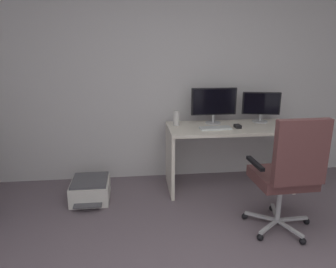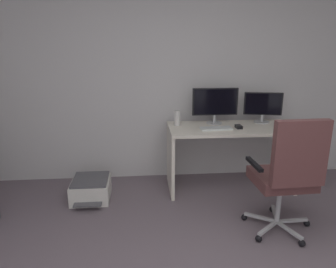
% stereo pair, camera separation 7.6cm
% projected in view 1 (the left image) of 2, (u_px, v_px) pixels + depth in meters
% --- Properties ---
extents(wall_back, '(5.52, 0.10, 2.65)m').
position_uv_depth(wall_back, '(170.00, 71.00, 3.83)').
color(wall_back, silver).
rests_on(wall_back, ground).
extents(desk, '(1.42, 0.61, 0.74)m').
position_uv_depth(desk, '(230.00, 143.00, 3.67)').
color(desk, silver).
rests_on(desk, ground).
extents(monitor_main, '(0.53, 0.18, 0.41)m').
position_uv_depth(monitor_main, '(214.00, 103.00, 3.68)').
color(monitor_main, '#B2B5B7').
rests_on(monitor_main, desk).
extents(monitor_secondary, '(0.43, 0.18, 0.36)m').
position_uv_depth(monitor_secondary, '(261.00, 105.00, 3.76)').
color(monitor_secondary, '#B2B5B7').
rests_on(monitor_secondary, desk).
extents(keyboard, '(0.35, 0.15, 0.02)m').
position_uv_depth(keyboard, '(215.00, 128.00, 3.50)').
color(keyboard, silver).
rests_on(keyboard, desk).
extents(computer_mouse, '(0.07, 0.10, 0.03)m').
position_uv_depth(computer_mouse, '(238.00, 126.00, 3.55)').
color(computer_mouse, black).
rests_on(computer_mouse, desk).
extents(desktop_speaker, '(0.07, 0.07, 0.17)m').
position_uv_depth(desktop_speaker, '(176.00, 118.00, 3.64)').
color(desktop_speaker, silver).
rests_on(desktop_speaker, desk).
extents(office_chair, '(0.62, 0.63, 1.09)m').
position_uv_depth(office_chair, '(289.00, 171.00, 2.72)').
color(office_chair, '#B7BABC').
rests_on(office_chair, ground).
extents(printer, '(0.40, 0.53, 0.23)m').
position_uv_depth(printer, '(90.00, 190.00, 3.48)').
color(printer, silver).
rests_on(printer, ground).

